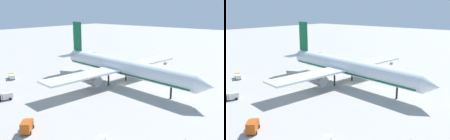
# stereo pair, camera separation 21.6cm
# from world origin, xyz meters

# --- Properties ---
(ground_plane) EXTENTS (600.00, 600.00, 0.00)m
(ground_plane) POSITION_xyz_m (0.00, 0.00, 0.00)
(ground_plane) COLOR #ADA8A0
(airliner) EXTENTS (77.82, 69.07, 24.49)m
(airliner) POSITION_xyz_m (-1.32, 0.10, 7.21)
(airliner) COLOR silver
(airliner) RESTS_ON ground
(service_truck_0) EXTENTS (5.63, 5.58, 3.17)m
(service_truck_0) POSITION_xyz_m (6.17, -48.81, 1.67)
(service_truck_0) COLOR #BF4C14
(service_truck_0) RESTS_ON ground
(service_truck_1) EXTENTS (3.58, 5.81, 2.57)m
(service_truck_1) POSITION_xyz_m (-20.14, -40.80, 1.42)
(service_truck_1) COLOR black
(service_truck_1) RESTS_ON ground
(service_truck_3) EXTENTS (6.10, 4.43, 2.26)m
(service_truck_3) POSITION_xyz_m (-43.76, -24.96, 1.27)
(service_truck_3) COLOR yellow
(service_truck_3) RESTS_ON ground
(baggage_cart_0) EXTENTS (2.10, 3.07, 1.43)m
(baggage_cart_0) POSITION_xyz_m (-5.50, 46.94, 0.78)
(baggage_cart_0) COLOR #26598C
(baggage_cart_0) RESTS_ON ground
(traffic_cone_0) EXTENTS (0.36, 0.36, 0.55)m
(traffic_cone_0) POSITION_xyz_m (-13.77, 40.88, 0.28)
(traffic_cone_0) COLOR orange
(traffic_cone_0) RESTS_ON ground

